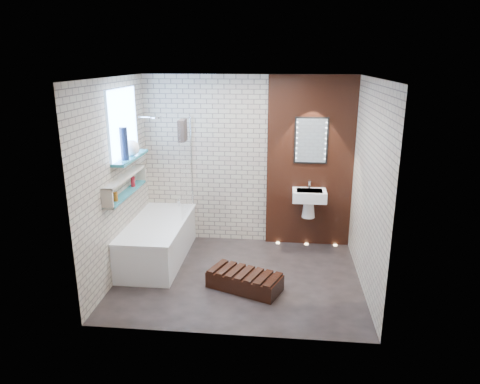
# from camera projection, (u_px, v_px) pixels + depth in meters

# --- Properties ---
(ground) EXTENTS (3.20, 3.20, 0.00)m
(ground) POSITION_uv_depth(u_px,v_px,m) (239.00, 277.00, 5.94)
(ground) COLOR black
(ground) RESTS_ON ground
(room_shell) EXTENTS (3.24, 3.20, 2.60)m
(room_shell) POSITION_uv_depth(u_px,v_px,m) (239.00, 184.00, 5.56)
(room_shell) COLOR tan
(room_shell) RESTS_ON ground
(walnut_panel) EXTENTS (1.30, 0.06, 2.60)m
(walnut_panel) POSITION_uv_depth(u_px,v_px,m) (310.00, 163.00, 6.68)
(walnut_panel) COLOR black
(walnut_panel) RESTS_ON ground
(clerestory_window) EXTENTS (0.18, 1.00, 0.94)m
(clerestory_window) POSITION_uv_depth(u_px,v_px,m) (124.00, 130.00, 5.88)
(clerestory_window) COLOR #7FADE0
(clerestory_window) RESTS_ON room_shell
(display_niche) EXTENTS (0.14, 1.30, 0.26)m
(display_niche) POSITION_uv_depth(u_px,v_px,m) (126.00, 185.00, 5.89)
(display_niche) COLOR #227280
(display_niche) RESTS_ON room_shell
(bathtub) EXTENTS (0.79, 1.74, 0.70)m
(bathtub) POSITION_uv_depth(u_px,v_px,m) (158.00, 240.00, 6.40)
(bathtub) COLOR white
(bathtub) RESTS_ON ground
(bath_screen) EXTENTS (0.01, 0.78, 1.40)m
(bath_screen) POSITION_uv_depth(u_px,v_px,m) (186.00, 167.00, 6.50)
(bath_screen) COLOR white
(bath_screen) RESTS_ON bathtub
(towel) EXTENTS (0.09, 0.23, 0.30)m
(towel) POSITION_uv_depth(u_px,v_px,m) (182.00, 130.00, 6.18)
(towel) COLOR black
(towel) RESTS_ON bath_screen
(shower_head) EXTENTS (0.18, 0.18, 0.02)m
(shower_head) POSITION_uv_depth(u_px,v_px,m) (156.00, 117.00, 6.39)
(shower_head) COLOR silver
(shower_head) RESTS_ON room_shell
(washbasin) EXTENTS (0.50, 0.36, 0.58)m
(washbasin) POSITION_uv_depth(u_px,v_px,m) (309.00, 199.00, 6.64)
(washbasin) COLOR white
(washbasin) RESTS_ON walnut_panel
(led_mirror) EXTENTS (0.50, 0.02, 0.70)m
(led_mirror) POSITION_uv_depth(u_px,v_px,m) (311.00, 141.00, 6.54)
(led_mirror) COLOR black
(led_mirror) RESTS_ON walnut_panel
(walnut_step) EXTENTS (1.01, 0.72, 0.20)m
(walnut_step) POSITION_uv_depth(u_px,v_px,m) (245.00, 281.00, 5.61)
(walnut_step) COLOR black
(walnut_step) RESTS_ON ground
(niche_bottles) EXTENTS (0.06, 0.71, 0.14)m
(niche_bottles) POSITION_uv_depth(u_px,v_px,m) (126.00, 188.00, 5.88)
(niche_bottles) COLOR #995317
(niche_bottles) RESTS_ON display_niche
(sill_vases) EXTENTS (0.21, 0.42, 0.43)m
(sill_vases) POSITION_uv_depth(u_px,v_px,m) (129.00, 147.00, 5.89)
(sill_vases) COLOR #131C36
(sill_vases) RESTS_ON clerestory_window
(floor_uplights) EXTENTS (0.96, 0.06, 0.01)m
(floor_uplights) POSITION_uv_depth(u_px,v_px,m) (306.00, 244.00, 6.99)
(floor_uplights) COLOR #FFD899
(floor_uplights) RESTS_ON ground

